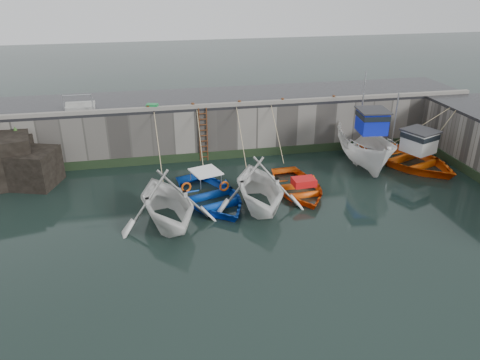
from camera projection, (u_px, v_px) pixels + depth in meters
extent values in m
plane|color=black|center=(284.00, 246.00, 19.25)|extent=(120.00, 120.00, 0.00)
cube|color=slate|center=(229.00, 121.00, 29.76)|extent=(30.00, 5.00, 3.00)
cube|color=black|center=(229.00, 97.00, 29.11)|extent=(30.00, 5.00, 0.16)
cube|color=slate|center=(236.00, 104.00, 26.94)|extent=(30.00, 0.30, 0.20)
cube|color=black|center=(237.00, 154.00, 28.02)|extent=(30.00, 0.08, 0.50)
cube|color=black|center=(32.00, 168.00, 24.30)|extent=(2.96, 2.83, 1.90)
cube|color=black|center=(16.00, 157.00, 25.10)|extent=(2.01, 1.83, 2.30)
cone|color=#2D591E|center=(0.00, 145.00, 23.89)|extent=(0.44, 0.44, 0.45)
cone|color=#2D591E|center=(22.00, 157.00, 23.76)|extent=(0.44, 0.44, 0.45)
cone|color=#2D591E|center=(15.00, 131.00, 24.72)|extent=(0.44, 0.44, 0.45)
cylinder|color=#3F1E0F|center=(200.00, 135.00, 27.02)|extent=(0.07, 0.07, 3.20)
cylinder|color=#3F1E0F|center=(207.00, 135.00, 27.10)|extent=(0.07, 0.07, 3.20)
cube|color=#3F1E0F|center=(204.00, 157.00, 27.60)|extent=(0.44, 0.06, 0.05)
cube|color=#3F1E0F|center=(204.00, 152.00, 27.47)|extent=(0.44, 0.06, 0.05)
cube|color=#3F1E0F|center=(204.00, 146.00, 27.33)|extent=(0.44, 0.06, 0.05)
cube|color=#3F1E0F|center=(204.00, 141.00, 27.19)|extent=(0.44, 0.06, 0.05)
cube|color=#3F1E0F|center=(203.00, 136.00, 27.05)|extent=(0.44, 0.06, 0.05)
cube|color=#3F1E0F|center=(203.00, 130.00, 26.92)|extent=(0.44, 0.06, 0.05)
cube|color=#3F1E0F|center=(203.00, 125.00, 26.78)|extent=(0.44, 0.06, 0.05)
cube|color=#3F1E0F|center=(203.00, 119.00, 26.64)|extent=(0.44, 0.06, 0.05)
cube|color=#3F1E0F|center=(203.00, 114.00, 26.50)|extent=(0.44, 0.06, 0.05)
imported|color=silver|center=(168.00, 222.00, 21.04)|extent=(5.54, 6.09, 2.76)
imported|color=#0C40B7|center=(211.00, 201.00, 22.90)|extent=(5.33, 6.35, 1.13)
imported|color=silver|center=(259.00, 206.00, 22.49)|extent=(4.60, 5.28, 2.72)
imported|color=#F0530C|center=(297.00, 191.00, 24.00)|extent=(3.61, 4.92, 0.99)
imported|color=silver|center=(365.00, 149.00, 26.99)|extent=(3.14, 6.63, 2.47)
cube|color=#0B1AB1|center=(372.00, 122.00, 25.68)|extent=(1.57, 1.65, 1.20)
cube|color=black|center=(373.00, 116.00, 25.54)|extent=(1.63, 1.72, 0.28)
cube|color=#262628|center=(373.00, 110.00, 25.42)|extent=(1.79, 1.88, 0.08)
cylinder|color=#A5A8AD|center=(363.00, 97.00, 26.94)|extent=(0.08, 0.08, 3.00)
imported|color=#F95D0D|center=(407.00, 159.00, 27.15)|extent=(6.54, 7.52, 1.30)
cube|color=silver|center=(419.00, 142.00, 26.18)|extent=(1.86, 1.92, 1.20)
cube|color=black|center=(420.00, 136.00, 26.03)|extent=(1.94, 2.00, 0.28)
cube|color=#262628|center=(421.00, 131.00, 25.91)|extent=(2.12, 2.18, 0.08)
cylinder|color=#A5A8AD|center=(395.00, 118.00, 27.16)|extent=(0.08, 0.08, 3.00)
cube|color=#157736|center=(152.00, 107.00, 26.22)|extent=(0.71, 0.57, 0.32)
cylinder|color=#A5A8AD|center=(64.00, 104.00, 25.44)|extent=(0.05, 0.05, 1.00)
cylinder|color=#A5A8AD|center=(92.00, 103.00, 25.71)|extent=(0.05, 0.05, 1.00)
cylinder|color=#A5A8AD|center=(77.00, 95.00, 25.39)|extent=(1.50, 0.05, 0.05)
cube|color=gray|center=(80.00, 108.00, 26.19)|extent=(1.60, 0.35, 0.18)
cube|color=gray|center=(80.00, 103.00, 26.43)|extent=(1.60, 0.35, 0.18)
cylinder|color=#3F1E0F|center=(148.00, 108.00, 26.10)|extent=(0.18, 0.18, 0.28)
cylinder|color=#3F1E0F|center=(193.00, 105.00, 26.55)|extent=(0.18, 0.18, 0.28)
cylinder|color=#3F1E0F|center=(239.00, 103.00, 27.05)|extent=(0.18, 0.18, 0.28)
cylinder|color=#3F1E0F|center=(283.00, 100.00, 27.52)|extent=(0.18, 0.18, 0.28)
cylinder|color=#3F1E0F|center=(334.00, 98.00, 28.10)|extent=(0.18, 0.18, 0.28)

